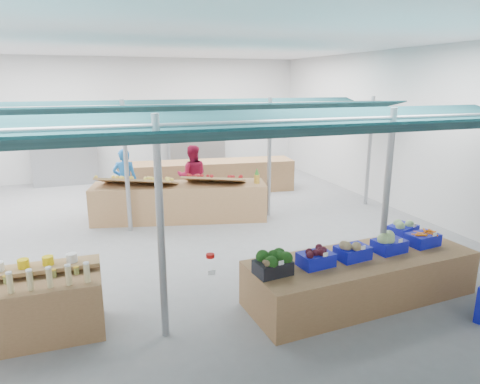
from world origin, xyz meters
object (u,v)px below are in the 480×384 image
Objects in this scene: veg_counter at (361,278)px; vendor_left at (125,181)px; bottle_shelf at (31,306)px; fruit_counter at (180,202)px; vendor_right at (192,176)px.

veg_counter is 2.17× the size of vendor_left.
fruit_counter is at bearing 56.73° from bottle_shelf.
veg_counter is 6.82m from vendor_left.
vendor_right is (3.57, 5.46, 0.40)m from bottle_shelf.
vendor_left is at bearing 151.56° from fruit_counter.
bottle_shelf is 0.50× the size of veg_counter.
fruit_counter is 1.68m from vendor_left.
fruit_counter reaches higher than veg_counter.
bottle_shelf reaches higher than fruit_counter.
vendor_right reaches higher than veg_counter.
bottle_shelf is 4.85m from veg_counter.
veg_counter is at bearing -55.70° from fruit_counter.
vendor_left is at bearing 14.07° from vendor_right.
fruit_counter is at bearing 75.46° from vendor_right.
bottle_shelf is at bearing 70.91° from vendor_right.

